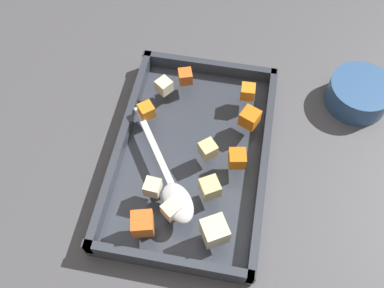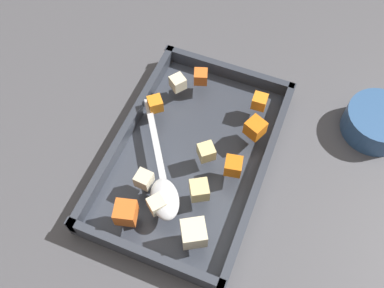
# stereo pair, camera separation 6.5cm
# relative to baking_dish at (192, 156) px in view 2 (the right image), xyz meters

# --- Properties ---
(ground_plane) EXTENTS (4.00, 4.00, 0.00)m
(ground_plane) POSITION_rel_baking_dish_xyz_m (0.01, -0.00, -0.01)
(ground_plane) COLOR #4C4C51
(baking_dish) EXTENTS (0.37, 0.24, 0.04)m
(baking_dish) POSITION_rel_baking_dish_xyz_m (0.00, 0.00, 0.00)
(baking_dish) COLOR #333842
(baking_dish) RESTS_ON ground_plane
(carrot_chunk_rim_edge) EXTENTS (0.03, 0.03, 0.02)m
(carrot_chunk_rim_edge) POSITION_rel_baking_dish_xyz_m (-0.05, -0.08, 0.04)
(carrot_chunk_rim_edge) COLOR orange
(carrot_chunk_rim_edge) RESTS_ON baking_dish
(carrot_chunk_heap_top) EXTENTS (0.03, 0.03, 0.02)m
(carrot_chunk_heap_top) POSITION_rel_baking_dish_xyz_m (-0.13, -0.04, 0.04)
(carrot_chunk_heap_top) COLOR orange
(carrot_chunk_heap_top) RESTS_ON baking_dish
(carrot_chunk_corner_nw) EXTENTS (0.04, 0.04, 0.03)m
(carrot_chunk_corner_nw) POSITION_rel_baking_dish_xyz_m (0.14, -0.04, 0.04)
(carrot_chunk_corner_nw) COLOR orange
(carrot_chunk_corner_nw) RESTS_ON baking_dish
(carrot_chunk_corner_ne) EXTENTS (0.03, 0.03, 0.03)m
(carrot_chunk_corner_ne) POSITION_rel_baking_dish_xyz_m (0.02, 0.07, 0.04)
(carrot_chunk_corner_ne) COLOR orange
(carrot_chunk_corner_ne) RESTS_ON baking_dish
(carrot_chunk_far_right) EXTENTS (0.04, 0.04, 0.03)m
(carrot_chunk_far_right) POSITION_rel_baking_dish_xyz_m (-0.06, 0.08, 0.04)
(carrot_chunk_far_right) COLOR orange
(carrot_chunk_far_right) RESTS_ON baking_dish
(carrot_chunk_mid_left) EXTENTS (0.02, 0.02, 0.02)m
(carrot_chunk_mid_left) POSITION_rel_baking_dish_xyz_m (-0.11, 0.07, 0.04)
(carrot_chunk_mid_left) COLOR orange
(carrot_chunk_mid_left) RESTS_ON baking_dish
(potato_chunk_near_right) EXTENTS (0.03, 0.03, 0.02)m
(potato_chunk_near_right) POSITION_rel_baking_dish_xyz_m (0.01, 0.03, 0.04)
(potato_chunk_near_right) COLOR #E0CC89
(potato_chunk_near_right) RESTS_ON baking_dish
(potato_chunk_near_left) EXTENTS (0.05, 0.05, 0.03)m
(potato_chunk_near_left) POSITION_rel_baking_dish_xyz_m (0.13, 0.06, 0.05)
(potato_chunk_near_left) COLOR beige
(potato_chunk_near_left) RESTS_ON baking_dish
(potato_chunk_center) EXTENTS (0.03, 0.03, 0.02)m
(potato_chunk_center) POSITION_rel_baking_dish_xyz_m (0.11, -0.01, 0.04)
(potato_chunk_center) COLOR beige
(potato_chunk_center) RESTS_ON baking_dish
(potato_chunk_corner_sw) EXTENTS (0.03, 0.03, 0.02)m
(potato_chunk_corner_sw) POSITION_rel_baking_dish_xyz_m (-0.10, -0.07, 0.04)
(potato_chunk_corner_sw) COLOR beige
(potato_chunk_corner_sw) RESTS_ON baking_dish
(potato_chunk_heap_side) EXTENTS (0.04, 0.04, 0.03)m
(potato_chunk_heap_side) POSITION_rel_baking_dish_xyz_m (0.07, 0.04, 0.04)
(potato_chunk_heap_side) COLOR #E0CC89
(potato_chunk_heap_side) RESTS_ON baking_dish
(parsnip_chunk_near_spoon) EXTENTS (0.02, 0.02, 0.02)m
(parsnip_chunk_near_spoon) POSITION_rel_baking_dish_xyz_m (0.08, -0.04, 0.04)
(parsnip_chunk_near_spoon) COLOR beige
(parsnip_chunk_near_spoon) RESTS_ON baking_dish
(serving_spoon) EXTENTS (0.20, 0.14, 0.02)m
(serving_spoon) POSITION_rel_baking_dish_xyz_m (0.09, -0.01, 0.04)
(serving_spoon) COLOR silver
(serving_spoon) RESTS_ON baking_dish
(small_prep_bowl) EXTENTS (0.11, 0.11, 0.05)m
(small_prep_bowl) POSITION_rel_baking_dish_xyz_m (-0.17, 0.26, 0.01)
(small_prep_bowl) COLOR #33598C
(small_prep_bowl) RESTS_ON ground_plane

